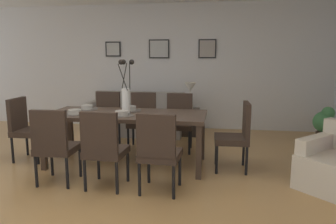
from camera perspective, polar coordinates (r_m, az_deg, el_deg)
ground_plane at (r=4.03m, az=-11.19°, el=-12.30°), size 9.00×9.00×0.00m
back_wall_panel at (r=6.87m, az=-2.09°, el=8.11°), size 9.00×0.10×2.60m
dining_table at (r=4.45m, az=-7.53°, el=-1.06°), size 2.20×0.92×0.74m
dining_chair_near_left at (r=3.97m, az=-19.75°, el=-5.26°), size 0.46×0.46×0.92m
dining_chair_near_right at (r=5.51m, az=-11.08°, el=-0.75°), size 0.46×0.46×0.92m
dining_chair_far_left at (r=3.68m, az=-11.51°, el=-6.03°), size 0.45×0.45×0.92m
dining_chair_far_right at (r=5.31m, az=-4.59°, el=-0.98°), size 0.46×0.46×0.92m
dining_chair_mid_left at (r=3.49m, az=-1.69°, el=-6.69°), size 0.46×0.46×0.92m
dining_chair_mid_right at (r=5.16m, az=1.99°, el=-1.28°), size 0.45×0.45×0.92m
dining_chair_head_west at (r=5.10m, az=-24.26°, el=-2.27°), size 0.46×0.46×0.92m
dining_chair_head_east at (r=4.32m, az=12.37°, el=-3.69°), size 0.45×0.45×0.92m
centerpiece_vase at (r=4.39m, az=-7.61°, el=3.46°), size 0.21×0.23×0.73m
placemat_near_left at (r=4.48m, az=-16.42°, el=-0.36°), size 0.32×0.32×0.01m
bowl_near_left at (r=4.47m, az=-16.45°, el=0.11°), size 0.17×0.17×0.07m
placemat_near_right at (r=4.85m, az=-14.34°, el=0.49°), size 0.32×0.32×0.01m
bowl_near_right at (r=4.84m, az=-14.36°, el=0.92°), size 0.17×0.17×0.07m
placemat_far_left at (r=4.24m, az=-8.34°, el=-0.62°), size 0.32×0.32×0.01m
bowl_far_left at (r=4.23m, az=-8.35°, el=-0.13°), size 0.17×0.17×0.07m
placemat_far_right at (r=4.63m, az=-6.82°, el=0.29°), size 0.32×0.32×0.01m
bowl_far_right at (r=4.62m, az=-6.83°, el=0.75°), size 0.17×0.17×0.07m
sofa at (r=6.40m, az=-5.72°, el=-1.27°), size 1.89×0.84×0.80m
side_table at (r=6.19m, az=3.94°, el=-1.79°), size 0.36×0.36×0.52m
table_lamp at (r=6.10m, az=4.01°, el=4.04°), size 0.22×0.22×0.51m
framed_picture_left at (r=7.05m, az=-9.85°, el=11.09°), size 0.33×0.03×0.32m
framed_picture_center at (r=6.79m, az=-1.61°, el=11.28°), size 0.43×0.03×0.39m
framed_picture_right at (r=6.68m, az=7.09°, el=11.23°), size 0.36×0.03×0.39m
potted_plant at (r=6.12m, az=26.28°, el=-1.86°), size 0.36×0.36×0.67m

